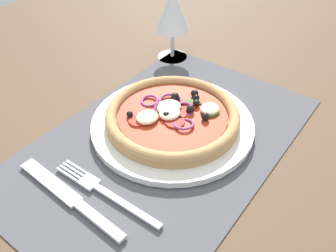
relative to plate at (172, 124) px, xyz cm
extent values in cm
cube|color=brown|center=(-3.45, -0.90, -2.16)|extent=(190.00, 140.00, 2.40)
cube|color=#4C4C51|center=(-3.45, -0.90, -0.76)|extent=(50.90, 32.64, 0.40)
cylinder|color=silver|center=(0.00, 0.00, 0.00)|extent=(26.50, 26.50, 1.11)
cylinder|color=tan|center=(0.00, 0.00, 1.06)|extent=(21.57, 21.57, 1.00)
torus|color=tan|center=(0.00, 0.00, 1.92)|extent=(21.64, 21.64, 1.80)
cylinder|color=#B7381E|center=(0.00, 0.00, 1.71)|extent=(17.69, 17.69, 0.30)
ellipsoid|color=beige|center=(-0.53, 0.16, 2.40)|extent=(3.64, 3.27, 1.09)
ellipsoid|color=beige|center=(-3.31, 2.38, 2.42)|extent=(3.76, 3.39, 1.13)
ellipsoid|color=beige|center=(4.37, -4.27, 2.36)|extent=(3.33, 3.00, 1.00)
ellipsoid|color=beige|center=(0.59, 1.15, 2.49)|extent=(4.20, 3.78, 1.26)
sphere|color=black|center=(2.05, -4.84, 2.50)|extent=(1.28, 1.28, 1.28)
sphere|color=black|center=(2.27, -1.89, 2.51)|extent=(1.31, 1.31, 1.31)
sphere|color=black|center=(-3.78, 3.13, 2.40)|extent=(1.09, 1.09, 1.09)
sphere|color=black|center=(5.51, -0.97, 2.42)|extent=(1.12, 1.12, 1.12)
sphere|color=black|center=(4.24, -1.75, 2.45)|extent=(1.18, 1.18, 1.18)
sphere|color=black|center=(-1.34, 0.22, 2.47)|extent=(1.23, 1.23, 1.23)
sphere|color=black|center=(6.29, -0.04, 2.53)|extent=(1.34, 1.34, 1.34)
sphere|color=black|center=(-4.51, 5.12, 2.39)|extent=(1.07, 1.07, 1.07)
sphere|color=black|center=(3.53, 2.05, 2.55)|extent=(1.38, 1.38, 1.38)
torus|color=#8E3D75|center=(2.10, -1.12, 2.11)|extent=(3.21, 3.15, 1.30)
torus|color=#8E3D75|center=(0.46, 5.10, 2.11)|extent=(3.10, 3.07, 0.87)
torus|color=#8E3D75|center=(2.44, 2.21, 2.11)|extent=(4.06, 4.04, 1.05)
torus|color=#8E3D75|center=(-1.12, -2.98, 2.11)|extent=(3.41, 3.36, 1.26)
torus|color=#8E3D75|center=(0.11, 2.15, 2.11)|extent=(3.00, 2.92, 1.40)
cylinder|color=#A3281E|center=(-1.04, 0.75, 2.01)|extent=(2.62, 2.62, 0.30)
cylinder|color=#A3281E|center=(3.11, -1.22, 2.01)|extent=(2.51, 2.51, 0.30)
cylinder|color=#A3281E|center=(-1.39, -1.46, 2.01)|extent=(3.12, 3.12, 0.30)
cylinder|color=#A3281E|center=(-4.62, 3.34, 2.01)|extent=(3.00, 3.00, 0.30)
cylinder|color=#A3281E|center=(0.64, -0.97, 2.01)|extent=(2.41, 2.41, 0.30)
ellipsoid|color=#2D6B28|center=(4.75, -0.97, 2.06)|extent=(2.37, 3.12, 0.30)
ellipsoid|color=#2D6B28|center=(3.80, -5.12, 2.06)|extent=(3.13, 2.57, 0.30)
ellipsoid|color=#2D6B28|center=(-0.82, 1.52, 2.06)|extent=(2.84, 1.49, 0.30)
cube|color=silver|center=(-16.66, -4.87, -0.34)|extent=(1.08, 11.17, 0.44)
cube|color=silver|center=(-16.77, 1.97, -0.34)|extent=(2.24, 2.55, 0.44)
cube|color=silver|center=(-15.93, 5.40, -0.34)|extent=(0.39, 4.32, 0.44)
cube|color=silver|center=(-16.53, 5.40, -0.34)|extent=(0.39, 4.32, 0.44)
cube|color=silver|center=(-17.13, 5.39, -0.34)|extent=(0.39, 4.32, 0.44)
cube|color=silver|center=(-17.73, 5.38, -0.34)|extent=(0.39, 4.32, 0.44)
cube|color=silver|center=(-20.45, -3.75, -0.25)|extent=(1.70, 8.45, 0.62)
cube|color=silver|center=(-19.97, 6.24, -0.34)|extent=(2.56, 11.68, 0.44)
cylinder|color=silver|center=(19.12, 14.09, -0.76)|extent=(6.40, 6.40, 0.40)
cylinder|color=silver|center=(19.12, 14.09, 2.44)|extent=(0.80, 0.80, 6.00)
cone|color=silver|center=(19.12, 14.09, 9.69)|extent=(7.20, 7.20, 8.50)
cone|color=#4C993D|center=(19.12, 14.09, 8.41)|extent=(4.63, 4.63, 5.14)
camera|label=1|loc=(-36.11, -26.15, 36.98)|focal=37.80mm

